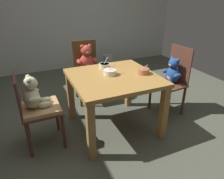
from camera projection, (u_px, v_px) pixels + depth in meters
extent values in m
cube|color=#4B4E40|center=(114.00, 127.00, 2.70)|extent=(5.20, 5.20, 0.04)
cube|color=#B2B4AE|center=(63.00, 2.00, 4.20)|extent=(5.20, 0.08, 2.81)
cube|color=#A47638|center=(114.00, 78.00, 2.40)|extent=(0.98, 0.96, 0.04)
cube|color=#A37541|center=(91.00, 132.00, 2.04)|extent=(0.08, 0.08, 0.66)
cube|color=#A26F3B|center=(164.00, 113.00, 2.36)|extent=(0.08, 0.08, 0.66)
cube|color=#986A3E|center=(71.00, 96.00, 2.74)|extent=(0.08, 0.08, 0.66)
cube|color=#A07241|center=(129.00, 85.00, 3.06)|extent=(0.08, 0.08, 0.66)
cube|color=#552F23|center=(168.00, 84.00, 2.84)|extent=(0.40, 0.44, 0.02)
cube|color=#552F23|center=(180.00, 64.00, 2.81)|extent=(0.05, 0.37, 0.49)
cylinder|color=#552F23|center=(150.00, 96.00, 3.00)|extent=(0.04, 0.04, 0.43)
cylinder|color=#552F23|center=(167.00, 106.00, 2.73)|extent=(0.04, 0.04, 0.43)
cylinder|color=#552F23|center=(166.00, 91.00, 3.14)|extent=(0.04, 0.04, 0.43)
cylinder|color=#552F23|center=(183.00, 101.00, 2.87)|extent=(0.04, 0.04, 0.43)
ellipsoid|color=navy|center=(173.00, 75.00, 2.81)|extent=(0.18, 0.21, 0.22)
ellipsoid|color=beige|center=(170.00, 76.00, 2.80)|extent=(0.07, 0.11, 0.13)
sphere|color=navy|center=(174.00, 63.00, 2.74)|extent=(0.14, 0.14, 0.14)
ellipsoid|color=beige|center=(171.00, 65.00, 2.72)|extent=(0.05, 0.06, 0.04)
sphere|color=navy|center=(172.00, 58.00, 2.76)|extent=(0.05, 0.05, 0.05)
sphere|color=navy|center=(178.00, 60.00, 2.68)|extent=(0.05, 0.05, 0.05)
ellipsoid|color=navy|center=(166.00, 71.00, 2.88)|extent=(0.13, 0.07, 0.06)
ellipsoid|color=navy|center=(178.00, 76.00, 2.71)|extent=(0.13, 0.07, 0.06)
ellipsoid|color=navy|center=(163.00, 80.00, 2.84)|extent=(0.15, 0.08, 0.07)
ellipsoid|color=navy|center=(168.00, 83.00, 2.75)|extent=(0.15, 0.08, 0.07)
cube|color=#49381C|center=(88.00, 74.00, 3.17)|extent=(0.43, 0.42, 0.02)
cube|color=#49381C|center=(85.00, 55.00, 3.22)|extent=(0.37, 0.04, 0.47)
cylinder|color=#49381C|center=(81.00, 94.00, 3.07)|extent=(0.04, 0.04, 0.43)
cylinder|color=#49381C|center=(103.00, 90.00, 3.18)|extent=(0.04, 0.04, 0.43)
cylinder|color=#49381C|center=(76.00, 85.00, 3.36)|extent=(0.04, 0.04, 0.43)
cylinder|color=#49381C|center=(96.00, 82.00, 3.46)|extent=(0.04, 0.04, 0.43)
cube|color=tan|center=(88.00, 73.00, 3.16)|extent=(0.39, 0.39, 0.04)
ellipsoid|color=#B83D31|center=(87.00, 62.00, 3.15)|extent=(0.23, 0.20, 0.25)
ellipsoid|color=#CEB593|center=(88.00, 64.00, 3.11)|extent=(0.12, 0.07, 0.15)
sphere|color=#B83D31|center=(86.00, 51.00, 3.07)|extent=(0.16, 0.16, 0.16)
ellipsoid|color=#CEB593|center=(87.00, 52.00, 3.02)|extent=(0.07, 0.06, 0.05)
sphere|color=#B83D31|center=(82.00, 47.00, 3.03)|extent=(0.06, 0.06, 0.06)
sphere|color=#B83D31|center=(90.00, 46.00, 3.07)|extent=(0.06, 0.06, 0.06)
ellipsoid|color=#B83D31|center=(79.00, 62.00, 3.08)|extent=(0.08, 0.15, 0.07)
ellipsoid|color=#B83D31|center=(95.00, 60.00, 3.16)|extent=(0.08, 0.15, 0.07)
ellipsoid|color=#B83D31|center=(85.00, 71.00, 3.06)|extent=(0.09, 0.17, 0.08)
ellipsoid|color=#B83D31|center=(93.00, 70.00, 3.10)|extent=(0.09, 0.17, 0.08)
cube|color=#512A22|center=(41.00, 110.00, 2.22)|extent=(0.42, 0.42, 0.02)
cube|color=#512A22|center=(18.00, 95.00, 2.05)|extent=(0.03, 0.38, 0.41)
cylinder|color=#512A22|center=(64.00, 132.00, 2.23)|extent=(0.04, 0.04, 0.43)
cylinder|color=#512A22|center=(57.00, 115.00, 2.53)|extent=(0.04, 0.04, 0.43)
cylinder|color=#512A22|center=(29.00, 141.00, 2.10)|extent=(0.04, 0.04, 0.43)
cylinder|color=#512A22|center=(26.00, 122.00, 2.39)|extent=(0.04, 0.04, 0.43)
cube|color=tan|center=(41.00, 107.00, 2.20)|extent=(0.39, 0.39, 0.04)
ellipsoid|color=beige|center=(32.00, 98.00, 2.12)|extent=(0.17, 0.20, 0.22)
ellipsoid|color=#CCB494|center=(37.00, 98.00, 2.15)|extent=(0.06, 0.11, 0.13)
sphere|color=beige|center=(30.00, 83.00, 2.06)|extent=(0.14, 0.14, 0.14)
ellipsoid|color=#CCB494|center=(36.00, 84.00, 2.08)|extent=(0.05, 0.06, 0.04)
sphere|color=beige|center=(29.00, 81.00, 1.99)|extent=(0.05, 0.05, 0.05)
sphere|color=beige|center=(28.00, 77.00, 2.07)|extent=(0.05, 0.05, 0.05)
ellipsoid|color=beige|center=(35.00, 100.00, 2.03)|extent=(0.13, 0.06, 0.06)
ellipsoid|color=beige|center=(33.00, 91.00, 2.21)|extent=(0.13, 0.06, 0.06)
ellipsoid|color=beige|center=(45.00, 105.00, 2.16)|extent=(0.15, 0.07, 0.07)
ellipsoid|color=beige|center=(44.00, 100.00, 2.24)|extent=(0.15, 0.07, 0.07)
cylinder|color=beige|center=(105.00, 66.00, 2.61)|extent=(0.14, 0.14, 0.06)
cylinder|color=beige|center=(105.00, 68.00, 2.62)|extent=(0.08, 0.08, 0.01)
cylinder|color=#D0B192|center=(105.00, 64.00, 2.60)|extent=(0.12, 0.12, 0.01)
cylinder|color=#BCBCC1|center=(106.00, 60.00, 2.61)|extent=(0.08, 0.06, 0.07)
ellipsoid|color=#BCBCC1|center=(104.00, 65.00, 2.59)|extent=(0.04, 0.04, 0.01)
cylinder|color=white|center=(110.00, 72.00, 2.40)|extent=(0.15, 0.15, 0.06)
cylinder|color=white|center=(110.00, 74.00, 2.42)|extent=(0.08, 0.08, 0.01)
cylinder|color=beige|center=(110.00, 70.00, 2.39)|extent=(0.13, 0.13, 0.01)
cylinder|color=#BCBCC1|center=(112.00, 66.00, 2.40)|extent=(0.10, 0.04, 0.08)
ellipsoid|color=#BCBCC1|center=(109.00, 71.00, 2.39)|extent=(0.04, 0.03, 0.01)
cylinder|color=#BE6E49|center=(143.00, 71.00, 2.44)|extent=(0.14, 0.14, 0.06)
cylinder|color=#BE6E49|center=(143.00, 73.00, 2.45)|extent=(0.08, 0.08, 0.01)
cylinder|color=#D0B592|center=(143.00, 69.00, 2.43)|extent=(0.12, 0.12, 0.01)
cylinder|color=#BCBCC1|center=(145.00, 67.00, 2.39)|extent=(0.01, 0.10, 0.07)
ellipsoid|color=#BCBCC1|center=(143.00, 69.00, 2.44)|extent=(0.02, 0.03, 0.01)
cylinder|color=#93969B|center=(108.00, 61.00, 4.71)|extent=(0.24, 0.24, 0.30)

